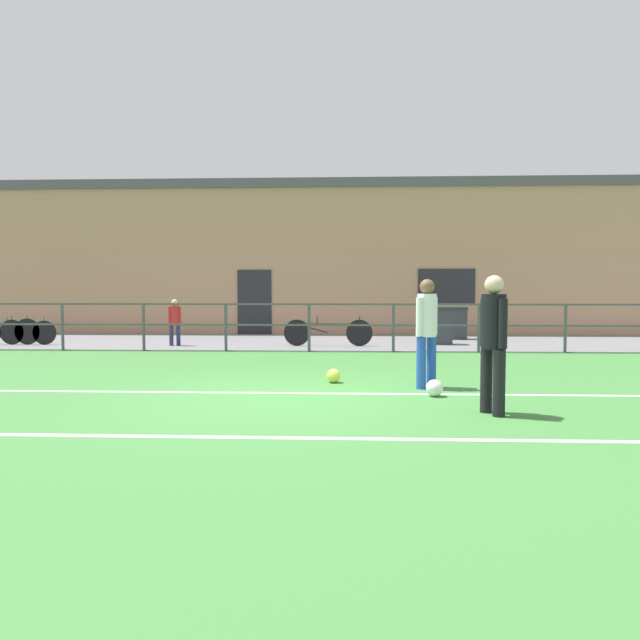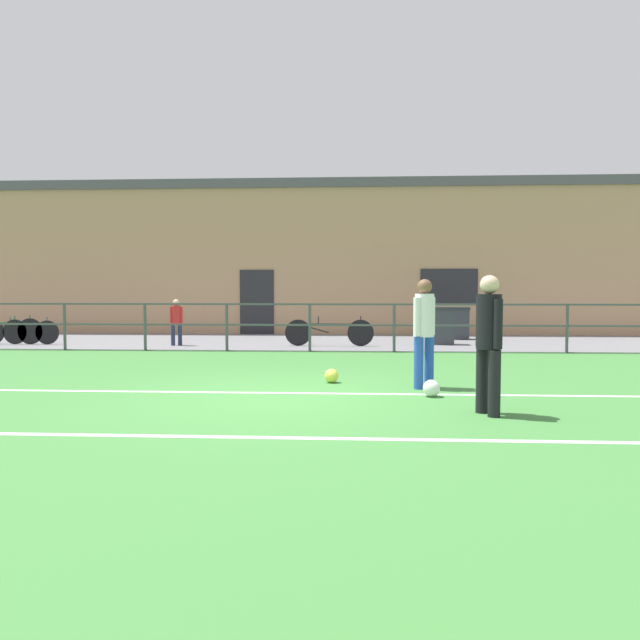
{
  "view_description": "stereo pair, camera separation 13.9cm",
  "coord_description": "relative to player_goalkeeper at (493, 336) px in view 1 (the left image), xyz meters",
  "views": [
    {
      "loc": [
        0.9,
        -8.04,
        1.51
      ],
      "look_at": [
        0.33,
        4.42,
        0.84
      ],
      "focal_mm": 33.28,
      "sensor_mm": 36.0,
      "label": 1
    },
    {
      "loc": [
        1.04,
        -8.04,
        1.51
      ],
      "look_at": [
        0.33,
        4.42,
        0.84
      ],
      "focal_mm": 33.28,
      "sensor_mm": 36.0,
      "label": 2
    }
  ],
  "objects": [
    {
      "name": "clubhouse_facade",
      "position": [
        -2.64,
        13.14,
        1.58
      ],
      "size": [
        28.0,
        2.56,
        5.03
      ],
      "color": "tan",
      "rests_on": "ground"
    },
    {
      "name": "trash_bin_1",
      "position": [
        1.44,
        10.38,
        -0.45
      ],
      "size": [
        0.63,
        0.53,
        0.94
      ],
      "color": "#33383D",
      "rests_on": "pavement_strip"
    },
    {
      "name": "player_striker",
      "position": [
        -0.54,
        1.86,
        -0.01
      ],
      "size": [
        0.35,
        0.34,
        1.64
      ],
      "rotation": [
        0.0,
        0.0,
        3.91
      ],
      "color": "blue",
      "rests_on": "ground"
    },
    {
      "name": "ground",
      "position": [
        -2.64,
        0.94,
        -0.96
      ],
      "size": [
        60.0,
        44.0,
        0.04
      ],
      "primitive_type": "cube",
      "color": "#42843D"
    },
    {
      "name": "bicycle_parked_2",
      "position": [
        -10.47,
        8.14,
        -0.59
      ],
      "size": [
        2.12,
        0.04,
        0.73
      ],
      "color": "black",
      "rests_on": "pavement_strip"
    },
    {
      "name": "trash_bin_0",
      "position": [
        0.77,
        8.73,
        -0.42
      ],
      "size": [
        0.55,
        0.47,
        0.99
      ],
      "color": "#33383D",
      "rests_on": "pavement_strip"
    },
    {
      "name": "field_line_touchline",
      "position": [
        -2.64,
        1.32,
        -0.94
      ],
      "size": [
        36.0,
        0.11,
        0.0
      ],
      "primitive_type": "cube",
      "color": "white",
      "rests_on": "ground"
    },
    {
      "name": "player_goalkeeper",
      "position": [
        0.0,
        0.0,
        0.0
      ],
      "size": [
        0.29,
        0.43,
        1.66
      ],
      "rotation": [
        0.0,
        0.0,
        5.11
      ],
      "color": "black",
      "rests_on": "ground"
    },
    {
      "name": "bicycle_parked_0",
      "position": [
        -10.93,
        8.14,
        -0.57
      ],
      "size": [
        2.18,
        0.04,
        0.78
      ],
      "color": "black",
      "rests_on": "pavement_strip"
    },
    {
      "name": "pavement_strip",
      "position": [
        -2.64,
        9.44,
        -0.93
      ],
      "size": [
        48.0,
        5.0,
        0.02
      ],
      "primitive_type": "cube",
      "color": "slate",
      "rests_on": "ground"
    },
    {
      "name": "field_line_hash",
      "position": [
        -2.64,
        -1.23,
        -0.94
      ],
      "size": [
        36.0,
        0.11,
        0.0
      ],
      "primitive_type": "cube",
      "color": "white",
      "rests_on": "ground"
    },
    {
      "name": "perimeter_fence",
      "position": [
        -2.64,
        6.94,
        -0.2
      ],
      "size": [
        36.07,
        0.07,
        1.15
      ],
      "color": "#474C51",
      "rests_on": "ground"
    },
    {
      "name": "bicycle_parked_3",
      "position": [
        -2.23,
        8.14,
        -0.57
      ],
      "size": [
        2.29,
        0.04,
        0.77
      ],
      "color": "black",
      "rests_on": "pavement_strip"
    },
    {
      "name": "soccer_ball_match",
      "position": [
        -1.95,
        2.29,
        -0.83
      ],
      "size": [
        0.22,
        0.22,
        0.22
      ],
      "primitive_type": "sphere",
      "color": "#E5E04C",
      "rests_on": "ground"
    },
    {
      "name": "spectator_child",
      "position": [
        -6.21,
        8.06,
        -0.24
      ],
      "size": [
        0.32,
        0.21,
        1.2
      ],
      "rotation": [
        0.0,
        0.0,
        3.46
      ],
      "color": "#232D4C",
      "rests_on": "pavement_strip"
    },
    {
      "name": "soccer_ball_spare",
      "position": [
        -0.52,
        1.15,
        -0.82
      ],
      "size": [
        0.24,
        0.24,
        0.24
      ],
      "primitive_type": "sphere",
      "color": "white",
      "rests_on": "ground"
    }
  ]
}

